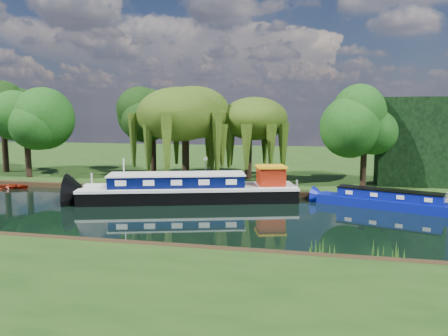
% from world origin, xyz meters
% --- Properties ---
extents(ground, '(120.00, 120.00, 0.00)m').
position_xyz_m(ground, '(0.00, 0.00, 0.00)').
color(ground, black).
extents(far_bank, '(120.00, 52.00, 0.45)m').
position_xyz_m(far_bank, '(0.00, 34.00, 0.23)').
color(far_bank, '#15340E').
rests_on(far_bank, ground).
extents(dutch_barge, '(17.61, 8.65, 3.64)m').
position_xyz_m(dutch_barge, '(0.75, 4.83, 0.90)').
color(dutch_barge, black).
rests_on(dutch_barge, ground).
extents(narrowboat, '(10.47, 5.23, 1.53)m').
position_xyz_m(narrowboat, '(15.91, 5.11, 0.55)').
color(narrowboat, navy).
rests_on(narrowboat, ground).
extents(red_dinghy, '(3.15, 2.43, 0.60)m').
position_xyz_m(red_dinghy, '(-17.14, 6.81, 0.00)').
color(red_dinghy, maroon).
rests_on(red_dinghy, ground).
extents(white_cruiser, '(2.42, 2.10, 1.25)m').
position_xyz_m(white_cruiser, '(20.44, 6.72, 0.00)').
color(white_cruiser, silver).
rests_on(white_cruiser, ground).
extents(willow_left, '(7.25, 7.25, 8.69)m').
position_xyz_m(willow_left, '(-2.04, 12.45, 6.76)').
color(willow_left, black).
rests_on(willow_left, far_bank).
extents(willow_right, '(6.01, 6.01, 7.32)m').
position_xyz_m(willow_right, '(3.86, 14.59, 5.79)').
color(willow_right, black).
rests_on(willow_right, far_bank).
extents(tree_far_left, '(5.50, 5.50, 8.87)m').
position_xyz_m(tree_far_left, '(-18.57, 10.98, 6.52)').
color(tree_far_left, black).
rests_on(tree_far_left, far_bank).
extents(tree_far_back, '(5.43, 5.43, 9.14)m').
position_xyz_m(tree_far_back, '(-23.72, 14.03, 6.82)').
color(tree_far_back, black).
rests_on(tree_far_back, far_bank).
extents(tree_far_mid, '(5.26, 5.26, 8.60)m').
position_xyz_m(tree_far_mid, '(-7.08, 16.71, 6.38)').
color(tree_far_mid, black).
rests_on(tree_far_mid, far_bank).
extents(tree_far_right, '(4.77, 4.77, 7.81)m').
position_xyz_m(tree_far_right, '(14.70, 12.14, 5.83)').
color(tree_far_right, black).
rests_on(tree_far_right, far_bank).
extents(conifer_hedge, '(6.00, 3.00, 8.00)m').
position_xyz_m(conifer_hedge, '(19.00, 14.00, 4.45)').
color(conifer_hedge, black).
rests_on(conifer_hedge, far_bank).
extents(lamppost, '(0.36, 0.36, 2.56)m').
position_xyz_m(lamppost, '(0.50, 10.50, 2.42)').
color(lamppost, silver).
rests_on(lamppost, far_bank).
extents(mooring_posts, '(19.16, 0.16, 1.00)m').
position_xyz_m(mooring_posts, '(-0.50, 8.40, 0.95)').
color(mooring_posts, silver).
rests_on(mooring_posts, far_bank).
extents(reeds_near, '(33.70, 1.50, 1.10)m').
position_xyz_m(reeds_near, '(6.87, -7.57, 0.55)').
color(reeds_near, '#1A4713').
rests_on(reeds_near, ground).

